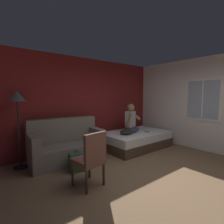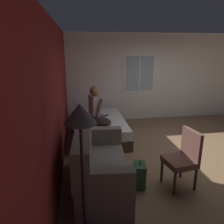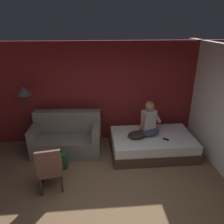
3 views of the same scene
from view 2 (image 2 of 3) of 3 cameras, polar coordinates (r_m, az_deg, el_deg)
name	(u,v)px [view 2 (image 2 of 3)]	position (r m, az deg, el deg)	size (l,w,h in m)	color
ground_plane	(185,152)	(5.26, 18.45, -9.88)	(40.00, 40.00, 0.00)	brown
wall_back_accent	(55,98)	(4.28, -14.57, 3.66)	(10.03, 0.16, 2.70)	maroon
wall_side_with_window	(151,77)	(7.19, 10.03, 8.95)	(0.19, 6.73, 2.70)	silver
bed	(100,128)	(5.75, -3.26, -4.16)	(2.08, 1.31, 0.48)	#4C3828
couch	(98,165)	(3.71, -3.76, -13.71)	(1.76, 0.94, 1.04)	slate
side_chair	(183,156)	(3.86, 18.17, -10.98)	(0.53, 0.53, 0.98)	#382D23
person_seated	(95,107)	(5.47, -4.36, 1.34)	(0.63, 0.58, 0.88)	#383D51
backpack	(139,175)	(3.86, 7.09, -16.07)	(0.33, 0.27, 0.46)	#2D5133
throw_pillow	(103,122)	(5.26, -2.35, -2.50)	(0.48, 0.36, 0.14)	#2D231E
cell_phone	(106,115)	(5.95, -1.48, -0.89)	(0.07, 0.14, 0.01)	black
floor_lamp	(81,128)	(2.38, -8.20, -4.13)	(0.36, 0.36, 1.70)	black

